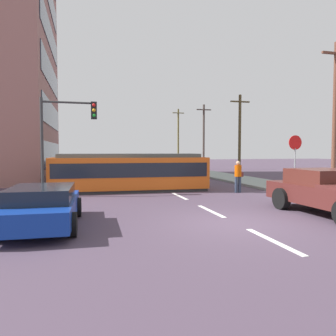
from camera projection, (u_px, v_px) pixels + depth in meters
name	position (u px, v px, depth m)	size (l,w,h in m)	color
ground_plane	(161.00, 187.00, 19.40)	(120.00, 120.00, 0.00)	#493A4B
sidewalk_curb_right	(301.00, 190.00, 17.23)	(3.20, 36.00, 0.14)	gray
lane_stripe_0	(273.00, 241.00, 7.80)	(0.16, 2.40, 0.01)	silver
lane_stripe_1	(211.00, 211.00, 11.66)	(0.16, 2.40, 0.01)	silver
lane_stripe_2	(180.00, 196.00, 15.53)	(0.16, 2.40, 0.01)	silver
lane_stripe_3	(146.00, 180.00, 24.05)	(0.16, 2.40, 0.01)	silver
lane_stripe_4	(134.00, 174.00, 29.85)	(0.16, 2.40, 0.01)	silver
streetcar_tram	(130.00, 172.00, 17.68)	(8.48, 2.84, 2.04)	orange
city_bus	(122.00, 166.00, 24.46)	(2.56, 5.15, 1.80)	yellow
pedestrian_crossing	(238.00, 175.00, 16.83)	(0.51, 0.36, 1.67)	#303B51
pickup_truck_parked	(333.00, 192.00, 10.92)	(2.39, 5.06, 1.55)	#4D1F1D
parked_sedan_near	(43.00, 206.00, 9.17)	(2.11, 4.38, 1.19)	navy
parked_sedan_mid	(69.00, 175.00, 20.68)	(2.03, 4.28, 1.19)	silver
parked_sedan_far	(71.00, 170.00, 26.96)	(2.04, 4.45, 1.19)	navy
parked_sedan_furthest	(77.00, 166.00, 32.65)	(2.13, 4.34, 1.19)	#264A34
stop_sign	(295.00, 151.00, 16.90)	(0.76, 0.07, 2.88)	gray
traffic_light_mast	(65.00, 128.00, 15.42)	(2.63, 0.33, 4.73)	#333333
utility_pole_near	(335.00, 114.00, 17.29)	(1.80, 0.24, 8.01)	brown
utility_pole_mid	(240.00, 134.00, 28.20)	(1.80, 0.24, 7.11)	brown
utility_pole_far	(204.00, 136.00, 37.92)	(1.80, 0.24, 7.66)	#4A3D37
utility_pole_distant	(178.00, 136.00, 48.91)	(1.80, 0.24, 8.58)	brown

